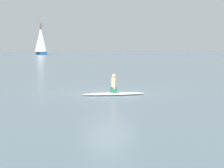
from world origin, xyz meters
name	(u,v)px	position (x,y,z in m)	size (l,w,h in m)	color
ground_plane	(108,93)	(0.00, 0.00, 0.00)	(400.00, 400.00, 0.00)	slate
surfboard	(114,94)	(-0.16, -0.75, 0.06)	(3.12, 0.67, 0.11)	white
person_paddler	(114,84)	(-0.16, -0.75, 0.53)	(0.38, 0.40, 0.93)	#26664C
sailboat_center_horizon	(41,40)	(33.67, 94.14, 4.76)	(4.08, 5.83, 10.23)	navy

